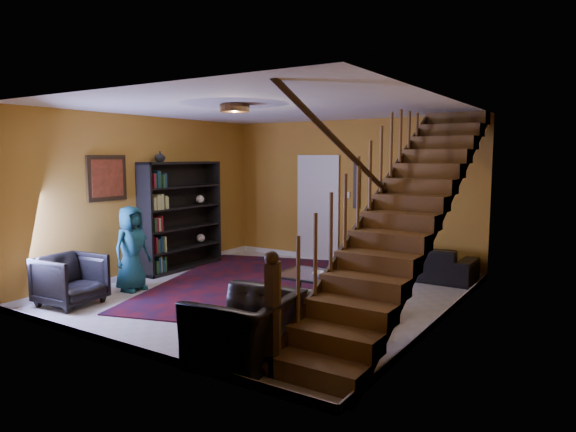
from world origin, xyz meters
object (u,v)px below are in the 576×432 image
at_px(armchair_left, 71,280).
at_px(armchair_right, 246,328).
at_px(bookshelf, 182,218).
at_px(sofa, 416,261).
at_px(coffee_table, 326,290).

xyz_separation_m(armchair_left, armchair_right, (3.32, -0.27, -0.01)).
bearing_deg(armchair_right, bookshelf, -134.76).
relative_size(sofa, coffee_table, 1.51).
relative_size(bookshelf, armchair_right, 1.86).
xyz_separation_m(sofa, coffee_table, (-0.36, -2.61, 0.00)).
bearing_deg(bookshelf, armchair_right, -37.79).
bearing_deg(coffee_table, bookshelf, 165.63).
bearing_deg(armchair_right, coffee_table, 176.85).
distance_m(bookshelf, coffee_table, 3.72).
bearing_deg(armchair_right, armchair_left, -101.55).
relative_size(bookshelf, armchair_left, 2.53).
distance_m(sofa, armchair_left, 5.56).
distance_m(armchair_left, armchair_right, 3.33).
xyz_separation_m(bookshelf, sofa, (3.90, 1.70, -0.67)).
height_order(bookshelf, sofa, bookshelf).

